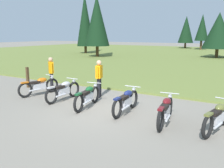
{
  "coord_description": "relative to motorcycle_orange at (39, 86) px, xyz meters",
  "views": [
    {
      "loc": [
        4.74,
        -7.42,
        2.8
      ],
      "look_at": [
        0.0,
        0.6,
        0.9
      ],
      "focal_mm": 39.47,
      "sensor_mm": 36.0,
      "label": 1
    }
  ],
  "objects": [
    {
      "name": "motorcycle_silver",
      "position": [
        1.62,
        -0.16,
        0.0
      ],
      "size": [
        0.62,
        2.1,
        0.88
      ],
      "color": "black",
      "rests_on": "ground"
    },
    {
      "name": "trail_marker_post",
      "position": [
        -1.76,
        0.85,
        0.1
      ],
      "size": [
        0.12,
        0.12,
        1.08
      ],
      "primitive_type": "cube",
      "color": "#47331E",
      "rests_on": "ground"
    },
    {
      "name": "ground_plane",
      "position": [
        3.88,
        -0.5,
        -0.44
      ],
      "size": [
        140.0,
        140.0,
        0.0
      ],
      "primitive_type": "plane",
      "color": "gray"
    },
    {
      "name": "rider_with_back_turned",
      "position": [
        2.65,
        1.06,
        0.51
      ],
      "size": [
        0.3,
        0.54,
        1.67
      ],
      "color": "black",
      "rests_on": "ground"
    },
    {
      "name": "motorcycle_british_green",
      "position": [
        3.12,
        -0.47,
        0.0
      ],
      "size": [
        0.67,
        2.09,
        0.88
      ],
      "color": "black",
      "rests_on": "ground"
    },
    {
      "name": "motorcycle_orange",
      "position": [
        0.0,
        0.0,
        0.0
      ],
      "size": [
        0.7,
        2.07,
        0.88
      ],
      "color": "black",
      "rests_on": "ground"
    },
    {
      "name": "grass_moorland",
      "position": [
        3.88,
        24.58,
        -0.39
      ],
      "size": [
        80.0,
        44.0,
        0.1
      ],
      "primitive_type": "cube",
      "color": "olive",
      "rests_on": "ground"
    },
    {
      "name": "motorcycle_navy",
      "position": [
        4.71,
        -0.32,
        0.0
      ],
      "size": [
        0.62,
        2.1,
        0.88
      ],
      "color": "black",
      "rests_on": "ground"
    },
    {
      "name": "rider_in_hivis_vest",
      "position": [
        -0.2,
        1.01,
        0.51
      ],
      "size": [
        0.45,
        0.4,
        1.67
      ],
      "color": "black",
      "rests_on": "ground"
    },
    {
      "name": "motorcycle_maroon",
      "position": [
        6.29,
        -0.65,
        0.0
      ],
      "size": [
        0.63,
        2.1,
        0.88
      ],
      "color": "black",
      "rests_on": "ground"
    },
    {
      "name": "motorcycle_olive",
      "position": [
        7.8,
        -0.5,
        0.0
      ],
      "size": [
        0.69,
        2.08,
        0.88
      ],
      "color": "black",
      "rests_on": "ground"
    }
  ]
}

